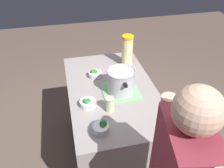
{
  "coord_description": "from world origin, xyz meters",
  "views": [
    {
      "loc": [
        1.55,
        -0.36,
        2.09
      ],
      "look_at": [
        0.0,
        0.0,
        0.95
      ],
      "focal_mm": 37.0,
      "sensor_mm": 36.0,
      "label": 1
    }
  ],
  "objects_px": {
    "cooking_pot": "(121,81)",
    "broccoli_bowl_back": "(95,74)",
    "mason_jar": "(110,104)",
    "broccoli_bowl_center": "(101,127)",
    "broccoli_bowl_front": "(87,103)",
    "lemonade_pitcher": "(127,51)"
  },
  "relations": [
    {
      "from": "cooking_pot",
      "to": "broccoli_bowl_center",
      "type": "xyz_separation_m",
      "value": [
        0.4,
        -0.24,
        -0.08
      ]
    },
    {
      "from": "cooking_pot",
      "to": "broccoli_bowl_back",
      "type": "height_order",
      "value": "cooking_pot"
    },
    {
      "from": "cooking_pot",
      "to": "broccoli_bowl_back",
      "type": "bearing_deg",
      "value": -147.32
    },
    {
      "from": "cooking_pot",
      "to": "broccoli_bowl_front",
      "type": "relative_size",
      "value": 2.46
    },
    {
      "from": "broccoli_bowl_center",
      "to": "mason_jar",
      "type": "bearing_deg",
      "value": 151.75
    },
    {
      "from": "lemonade_pitcher",
      "to": "broccoli_bowl_front",
      "type": "distance_m",
      "value": 0.73
    },
    {
      "from": "lemonade_pitcher",
      "to": "cooking_pot",
      "type": "bearing_deg",
      "value": -22.66
    },
    {
      "from": "lemonade_pitcher",
      "to": "broccoli_bowl_center",
      "type": "relative_size",
      "value": 2.73
    },
    {
      "from": "cooking_pot",
      "to": "broccoli_bowl_front",
      "type": "distance_m",
      "value": 0.33
    },
    {
      "from": "broccoli_bowl_front",
      "to": "broccoli_bowl_back",
      "type": "bearing_deg",
      "value": 162.24
    },
    {
      "from": "mason_jar",
      "to": "broccoli_bowl_back",
      "type": "relative_size",
      "value": 0.98
    },
    {
      "from": "cooking_pot",
      "to": "broccoli_bowl_center",
      "type": "bearing_deg",
      "value": -31.21
    },
    {
      "from": "broccoli_bowl_front",
      "to": "broccoli_bowl_back",
      "type": "distance_m",
      "value": 0.41
    },
    {
      "from": "cooking_pot",
      "to": "mason_jar",
      "type": "xyz_separation_m",
      "value": [
        0.21,
        -0.14,
        -0.05
      ]
    },
    {
      "from": "broccoli_bowl_back",
      "to": "broccoli_bowl_front",
      "type": "bearing_deg",
      "value": -17.76
    },
    {
      "from": "cooking_pot",
      "to": "broccoli_bowl_center",
      "type": "distance_m",
      "value": 0.47
    },
    {
      "from": "cooking_pot",
      "to": "broccoli_bowl_front",
      "type": "height_order",
      "value": "cooking_pot"
    },
    {
      "from": "mason_jar",
      "to": "broccoli_bowl_center",
      "type": "height_order",
      "value": "mason_jar"
    },
    {
      "from": "broccoli_bowl_center",
      "to": "broccoli_bowl_back",
      "type": "xyz_separation_m",
      "value": [
        -0.67,
        0.07,
        -0.0
      ]
    },
    {
      "from": "cooking_pot",
      "to": "broccoli_bowl_back",
      "type": "xyz_separation_m",
      "value": [
        -0.27,
        -0.17,
        -0.08
      ]
    },
    {
      "from": "cooking_pot",
      "to": "mason_jar",
      "type": "height_order",
      "value": "cooking_pot"
    },
    {
      "from": "broccoli_bowl_front",
      "to": "broccoli_bowl_back",
      "type": "xyz_separation_m",
      "value": [
        -0.39,
        0.13,
        0.0
      ]
    }
  ]
}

